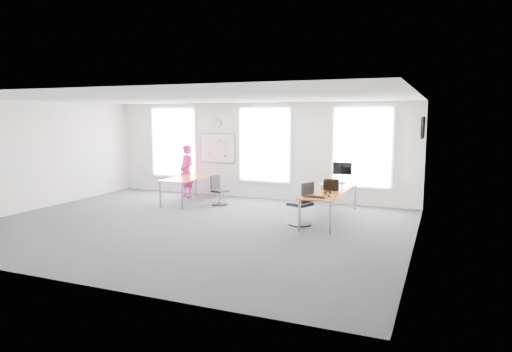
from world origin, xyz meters
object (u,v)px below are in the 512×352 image
at_px(desk_right, 331,191).
at_px(chair_right, 302,206).
at_px(person, 187,171).
at_px(chair_left, 218,192).
at_px(keyboard, 315,197).
at_px(headphones, 328,192).
at_px(desk_left, 189,179).
at_px(monitor, 342,171).

relative_size(desk_right, chair_right, 2.99).
relative_size(chair_right, person, 0.62).
bearing_deg(desk_right, chair_left, 170.36).
relative_size(person, keyboard, 3.43).
bearing_deg(chair_left, desk_right, -84.97).
bearing_deg(desk_right, headphones, -82.90).
relative_size(chair_right, headphones, 5.95).
relative_size(desk_left, headphones, 12.07).
relative_size(desk_left, chair_left, 2.46).
xyz_separation_m(desk_right, headphones, (0.09, -0.70, 0.10)).
xyz_separation_m(person, keyboard, (4.93, -2.63, -0.07)).
height_order(person, keyboard, person).
height_order(chair_right, chair_left, chair_right).
bearing_deg(chair_right, desk_right, 171.90).
bearing_deg(monitor, desk_left, -173.98).
bearing_deg(person, headphones, 2.12).
xyz_separation_m(chair_right, monitor, (0.50, 2.07, 0.65)).
height_order(keyboard, monitor, monitor).
bearing_deg(monitor, chair_left, -171.80).
bearing_deg(headphones, desk_left, 146.61).
bearing_deg(person, keyboard, -3.96).
distance_m(person, keyboard, 5.58).
height_order(desk_left, headphones, headphones).
distance_m(chair_left, keyboard, 3.90).
bearing_deg(monitor, headphones, -89.67).
bearing_deg(headphones, chair_right, -177.23).
relative_size(chair_right, chair_left, 1.21).
bearing_deg(headphones, desk_right, 79.70).
bearing_deg(chair_left, monitor, -65.94).
bearing_deg(monitor, keyboard, -93.62).
height_order(chair_right, person, person).
height_order(desk_right, keyboard, keyboard).
relative_size(keyboard, monitor, 0.85).
height_order(chair_right, headphones, chair_right).
height_order(desk_right, headphones, headphones).
xyz_separation_m(desk_left, chair_left, (0.98, -0.01, -0.33)).
xyz_separation_m(desk_right, desk_left, (-4.45, 0.60, -0.00)).
distance_m(keyboard, monitor, 2.47).
bearing_deg(chair_right, desk_left, -91.43).
distance_m(chair_right, keyboard, 0.63).
xyz_separation_m(headphones, monitor, (-0.05, 1.87, 0.30)).
bearing_deg(headphones, person, 140.60).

